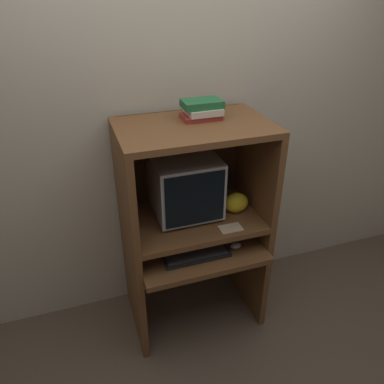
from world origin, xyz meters
name	(u,v)px	position (x,y,z in m)	size (l,w,h in m)	color
ground_plane	(207,340)	(0.00, 0.00, 0.00)	(12.00, 12.00, 0.00)	brown
wall_back	(177,125)	(0.00, 0.62, 1.30)	(6.00, 0.06, 2.60)	beige
desk_base	(196,272)	(0.00, 0.23, 0.40)	(0.86, 0.63, 0.65)	brown
desk_monitor_shelf	(194,221)	(0.00, 0.28, 0.78)	(0.86, 0.56, 0.17)	brown
hutch_upper	(192,157)	(0.00, 0.31, 1.21)	(0.86, 0.56, 0.60)	brown
crt_monitor	(185,185)	(-0.04, 0.34, 1.01)	(0.39, 0.39, 0.38)	#B2B2B7
keyboard	(196,255)	(-0.05, 0.09, 0.67)	(0.40, 0.14, 0.03)	black
mouse	(236,246)	(0.21, 0.10, 0.67)	(0.07, 0.05, 0.03)	#B7B7B7
snack_bag	(236,203)	(0.27, 0.24, 0.88)	(0.15, 0.12, 0.13)	gold
book_stack	(202,109)	(0.07, 0.36, 1.47)	(0.23, 0.17, 0.10)	maroon
paper_card	(231,228)	(0.16, 0.08, 0.82)	(0.13, 0.09, 0.00)	#CCB28C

